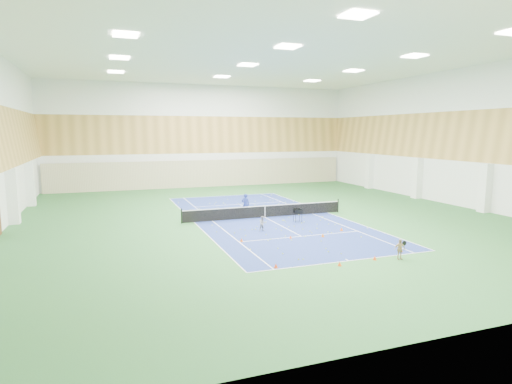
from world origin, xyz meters
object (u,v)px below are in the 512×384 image
Objects in this scene: tennis_net at (265,210)px; child_court at (263,224)px; child_apron at (400,249)px; ball_cart at (298,215)px; coach at (246,204)px.

child_court is (-1.78, -4.19, -0.04)m from tennis_net.
child_apron is 1.08× the size of ball_cart.
ball_cart is at bearing 27.21° from child_court.
coach is 14.56m from child_apron.
coach is 5.82m from child_court.
tennis_net is 12.94× the size of ball_cart.
tennis_net is 2.88m from ball_cart.
child_apron reaches higher than child_court.
tennis_net is at bearing 132.03° from ball_cart.
child_court is 3.87m from ball_cart.
child_court is 9.41m from child_apron.
tennis_net is 4.55m from child_court.
coach is 1.58× the size of child_apron.
tennis_net is 1.91m from coach.
coach reaches higher than tennis_net.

